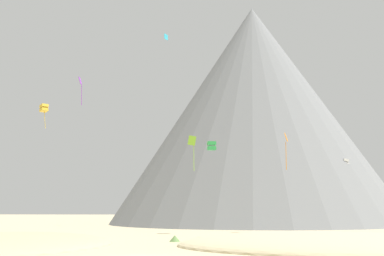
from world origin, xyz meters
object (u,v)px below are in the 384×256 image
(kite_violet_mid, at_px, (81,85))
(kite_cyan_high, at_px, (166,37))
(rock_massif, at_px, (253,119))
(kite_orange_low, at_px, (286,142))
(kite_green_low, at_px, (212,146))
(bush_near_left, at_px, (175,238))
(bush_ridge_crest, at_px, (308,250))
(kite_gold_mid, at_px, (44,108))
(bush_near_right, at_px, (37,243))
(kite_lime_low, at_px, (192,144))
(kite_white_low, at_px, (345,162))

(kite_violet_mid, bearing_deg, kite_cyan_high, -147.87)
(rock_massif, relative_size, kite_orange_low, 12.98)
(rock_massif, xyz_separation_m, kite_cyan_high, (-17.66, -12.19, 14.39))
(kite_green_low, bearing_deg, bush_near_left, 66.72)
(bush_ridge_crest, height_order, kite_green_low, kite_green_low)
(kite_cyan_high, relative_size, kite_orange_low, 0.22)
(rock_massif, height_order, kite_gold_mid, rock_massif)
(bush_near_right, distance_m, kite_green_low, 28.84)
(bush_near_right, bearing_deg, kite_gold_mid, 110.23)
(kite_lime_low, height_order, kite_violet_mid, kite_violet_mid)
(kite_cyan_high, height_order, kite_gold_mid, kite_cyan_high)
(bush_near_right, xyz_separation_m, kite_gold_mid, (-12.62, 34.26, 19.10))
(bush_near_right, relative_size, kite_orange_low, 0.25)
(bush_near_right, xyz_separation_m, kite_violet_mid, (-4.13, 25.64, 20.64))
(kite_cyan_high, relative_size, kite_gold_mid, 0.29)
(kite_lime_low, xyz_separation_m, kite_violet_mid, (-16.16, -3.33, 8.34))
(kite_white_low, bearing_deg, kite_green_low, -59.62)
(kite_cyan_high, bearing_deg, kite_violet_mid, -126.83)
(bush_near_right, relative_size, kite_lime_low, 0.25)
(kite_lime_low, xyz_separation_m, kite_cyan_high, (-6.34, 20.26, 23.98))
(bush_near_right, bearing_deg, kite_violet_mid, 99.15)
(bush_ridge_crest, height_order, kite_white_low, kite_white_low)
(kite_lime_low, height_order, kite_white_low, kite_lime_low)
(bush_ridge_crest, bearing_deg, bush_near_right, 164.94)
(bush_near_left, bearing_deg, kite_cyan_high, 97.84)
(kite_orange_low, bearing_deg, bush_ridge_crest, -128.59)
(kite_lime_low, bearing_deg, bush_near_left, 136.59)
(kite_violet_mid, distance_m, kite_cyan_high, 29.96)
(bush_near_right, relative_size, kite_green_low, 1.05)
(bush_ridge_crest, xyz_separation_m, kite_white_low, (15.81, 51.00, 10.88))
(rock_massif, height_order, kite_white_low, rock_massif)
(kite_orange_low, bearing_deg, kite_lime_low, 132.27)
(bush_near_right, relative_size, rock_massif, 0.02)
(kite_cyan_high, height_order, kite_white_low, kite_cyan_high)
(kite_violet_mid, bearing_deg, bush_near_left, 95.11)
(bush_near_left, relative_size, kite_green_low, 0.88)
(kite_green_low, relative_size, kite_orange_low, 0.24)
(bush_ridge_crest, bearing_deg, bush_near_left, 129.42)
(bush_near_right, bearing_deg, bush_near_left, 32.46)
(kite_green_low, relative_size, kite_cyan_high, 1.08)
(bush_near_left, xyz_separation_m, bush_ridge_crest, (10.96, -13.33, 0.04))
(bush_ridge_crest, height_order, kite_gold_mid, kite_gold_mid)
(bush_ridge_crest, height_order, kite_orange_low, kite_orange_low)
(kite_lime_low, distance_m, kite_violet_mid, 18.49)
(bush_near_right, relative_size, kite_gold_mid, 0.33)
(bush_near_left, distance_m, rock_massif, 59.58)
(kite_lime_low, bearing_deg, kite_gold_mid, 35.95)
(kite_violet_mid, bearing_deg, bush_ridge_crest, 94.71)
(bush_near_left, relative_size, kite_violet_mid, 0.27)
(kite_white_low, bearing_deg, kite_gold_mid, -92.43)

